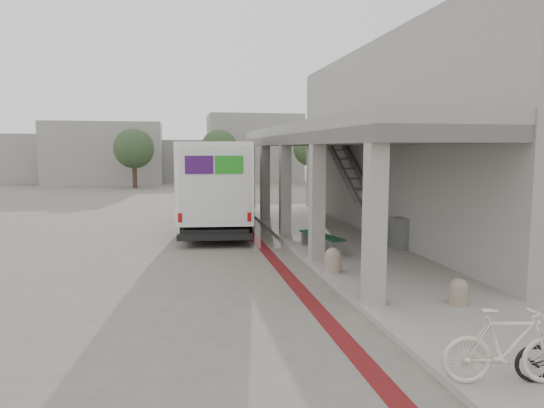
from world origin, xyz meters
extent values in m
plane|color=#625C54|center=(0.00, 0.00, 0.00)|extent=(120.00, 120.00, 0.00)
cube|color=maroon|center=(1.00, 2.00, 0.01)|extent=(0.35, 40.00, 0.01)
cube|color=gray|center=(4.00, 0.00, 0.06)|extent=(4.40, 28.00, 0.12)
cube|color=gray|center=(7.35, 4.50, 3.50)|extent=(4.30, 17.00, 7.00)
cube|color=#5A5855|center=(3.60, 4.50, 3.50)|extent=(3.40, 16.90, 0.35)
cube|color=gray|center=(3.60, 4.50, 3.85)|extent=(3.40, 16.90, 0.35)
cube|color=gray|center=(-8.00, 34.00, 2.75)|extent=(10.00, 6.00, 5.50)
cube|color=gray|center=(-1.00, 38.00, 2.00)|extent=(8.00, 6.00, 4.00)
cube|color=gray|center=(6.00, 36.00, 3.25)|extent=(9.00, 6.00, 6.50)
cube|color=gray|center=(-14.00, 37.00, 2.25)|extent=(7.00, 5.00, 4.50)
cylinder|color=#38281C|center=(-5.00, 28.00, 1.20)|extent=(0.36, 0.36, 2.40)
sphere|color=#253820|center=(-5.00, 28.00, 3.20)|extent=(3.20, 3.20, 3.20)
cylinder|color=#38281C|center=(2.00, 30.00, 1.20)|extent=(0.36, 0.36, 2.40)
sphere|color=#253820|center=(2.00, 30.00, 3.20)|extent=(3.20, 3.20, 3.20)
cylinder|color=#38281C|center=(10.00, 29.00, 1.20)|extent=(0.36, 0.36, 2.40)
sphere|color=#253820|center=(10.00, 29.00, 3.20)|extent=(3.20, 3.20, 3.20)
cube|color=black|center=(-0.10, 6.85, 0.42)|extent=(3.05, 7.59, 0.32)
cube|color=white|center=(-0.21, 5.90, 2.06)|extent=(3.14, 5.74, 2.74)
cube|color=white|center=(0.21, 9.52, 1.90)|extent=(2.74, 2.28, 2.43)
cube|color=white|center=(0.34, 10.62, 1.00)|extent=(2.38, 0.89, 0.84)
cube|color=black|center=(0.31, 10.36, 2.48)|extent=(2.36, 0.78, 1.11)
cube|color=black|center=(-0.53, 3.07, 0.37)|extent=(2.44, 0.54, 0.19)
cube|color=#3C1256|center=(-1.39, 6.78, 2.53)|extent=(0.19, 1.47, 0.79)
cube|color=#21901F|center=(-1.57, 5.21, 2.53)|extent=(0.19, 1.47, 0.79)
cube|color=#3C1256|center=(-1.00, 3.20, 2.69)|extent=(0.89, 0.13, 0.58)
cube|color=#21901F|center=(-0.05, 3.09, 2.69)|extent=(0.89, 0.13, 0.58)
cylinder|color=black|center=(-0.88, 9.70, 0.47)|extent=(0.40, 0.98, 0.95)
cylinder|color=black|center=(1.32, 9.44, 0.47)|extent=(0.40, 0.98, 0.95)
cylinder|color=black|center=(-1.44, 4.88, 0.47)|extent=(0.40, 0.98, 0.95)
cylinder|color=black|center=(0.76, 4.62, 0.47)|extent=(0.40, 0.98, 0.95)
cube|color=gray|center=(2.81, 0.84, 0.33)|extent=(0.44, 0.19, 0.43)
cube|color=gray|center=(2.39, 2.47, 0.33)|extent=(0.44, 0.19, 0.43)
cube|color=#123722|center=(2.45, 1.62, 0.57)|extent=(0.63, 1.99, 0.05)
cube|color=#123722|center=(2.60, 1.66, 0.57)|extent=(0.63, 1.99, 0.05)
cube|color=#123722|center=(2.75, 1.70, 0.57)|extent=(0.63, 1.99, 0.05)
cylinder|color=gray|center=(3.74, -3.90, 0.30)|extent=(0.36, 0.36, 0.36)
sphere|color=gray|center=(3.74, -3.90, 0.48)|extent=(0.36, 0.36, 0.36)
cylinder|color=gray|center=(2.10, -0.96, 0.33)|extent=(0.41, 0.41, 0.41)
sphere|color=gray|center=(2.10, -0.96, 0.53)|extent=(0.41, 0.41, 0.41)
cube|color=gray|center=(5.00, 1.37, 0.60)|extent=(0.44, 0.58, 0.96)
imported|color=beige|center=(2.50, -6.98, 0.63)|extent=(1.77, 0.80, 1.03)
camera|label=1|loc=(-1.71, -12.35, 3.22)|focal=32.00mm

